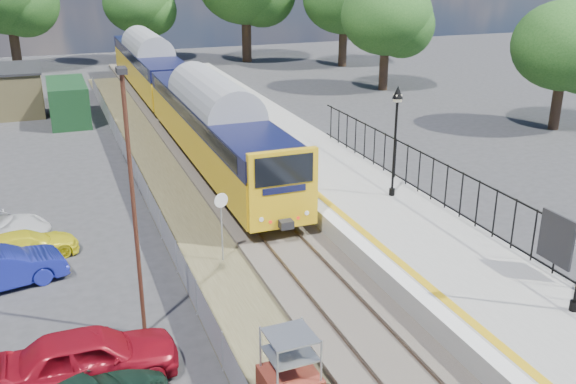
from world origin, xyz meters
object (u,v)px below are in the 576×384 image
speed_sign (221,216)px  car_red (90,357)px  carpark_lamp (132,193)px  car_yellow (26,246)px  victorian_lamp_north (396,116)px  train (174,87)px  brick_plinth (290,373)px

speed_sign → car_red: 7.48m
carpark_lamp → car_yellow: 8.11m
victorian_lamp_north → train: bearing=105.5°
car_red → train: bearing=-16.3°
car_red → car_yellow: (-1.62, 8.19, -0.22)m
speed_sign → carpark_lamp: (-3.36, -3.70, 2.58)m
victorian_lamp_north → carpark_lamp: carpark_lamp is taller
car_red → carpark_lamp: bearing=-42.1°
speed_sign → carpark_lamp: 5.62m
train → speed_sign: size_ratio=15.51×
carpark_lamp → train: bearing=76.6°
brick_plinth → car_yellow: 12.47m
speed_sign → car_yellow: size_ratio=0.72×
victorian_lamp_north → brick_plinth: (-8.37, -9.99, -3.30)m
victorian_lamp_north → car_red: victorian_lamp_north is taller
train → carpark_lamp: bearing=-103.4°
train → carpark_lamp: (-5.86, -24.61, 2.01)m
speed_sign → car_red: speed_sign is taller
speed_sign → victorian_lamp_north: bearing=-1.7°
brick_plinth → victorian_lamp_north: bearing=50.1°
carpark_lamp → car_yellow: bearing=116.8°
victorian_lamp_north → train: (-5.30, 19.16, -1.96)m
victorian_lamp_north → brick_plinth: size_ratio=2.21×
train → brick_plinth: size_ratio=19.58×
carpark_lamp → speed_sign: bearing=47.7°
train → car_red: 27.50m
brick_plinth → carpark_lamp: 6.29m
car_yellow → car_red: bearing=179.5°
speed_sign → carpark_lamp: carpark_lamp is taller
car_yellow → brick_plinth: bearing=-162.8°
speed_sign → car_yellow: 7.21m
train → brick_plinth: bearing=-96.0°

